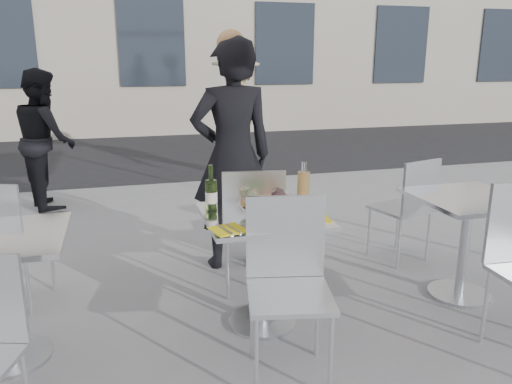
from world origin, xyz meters
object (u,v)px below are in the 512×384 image
object	(u,v)px
pizza_near	(277,219)
carafe	(303,187)
chair_near	(288,272)
wineglass_white_b	(244,192)
pizza_far	(265,203)
main_table	(262,246)
side_chair_lfar	(3,234)
salad_plate	(260,204)
wineglass_white_a	(252,195)
pedestrian_b	(236,113)
sugar_shaker	(286,200)
chair_far	(253,221)
woman_diner	(232,156)
wineglass_red_a	(280,196)
pedestrian_a	(45,139)
napkin_left	(228,229)
side_table_right	(467,225)
side_chair_rfar	(409,202)
napkin_right	(314,218)
side_table_left	(0,272)
wineglass_red_b	(277,195)
wine_bottle	(211,193)

from	to	relation	value
pizza_near	carafe	world-z (taller)	carafe
chair_near	wineglass_white_b	distance (m)	0.69
pizza_far	wineglass_white_b	bearing A→B (deg)	-165.72
main_table	side_chair_lfar	bearing A→B (deg)	157.47
salad_plate	wineglass_white_a	world-z (taller)	wineglass_white_a
pedestrian_b	sugar_shaker	xyz separation A→B (m)	(-0.65, -4.09, -0.12)
side_chair_lfar	pizza_far	size ratio (longest dim) A/B	2.55
salad_plate	pizza_far	bearing A→B (deg)	57.36
chair_far	sugar_shaker	size ratio (longest dim) A/B	8.85
main_table	pedestrian_b	world-z (taller)	pedestrian_b
woman_diner	chair_near	bearing A→B (deg)	85.33
main_table	wineglass_red_a	world-z (taller)	wineglass_red_a
salad_plate	main_table	bearing A→B (deg)	-98.40
pedestrian_a	wineglass_white_a	distance (m)	3.57
side_chair_lfar	main_table	bearing A→B (deg)	176.72
chair_far	salad_plate	world-z (taller)	chair_far
pizza_near	wineglass_red_a	size ratio (longest dim) A/B	2.18
pedestrian_a	napkin_left	world-z (taller)	pedestrian_a
pizza_near	side_table_right	bearing A→B (deg)	6.31
pizza_far	salad_plate	size ratio (longest dim) A/B	1.63
sugar_shaker	napkin_left	world-z (taller)	sugar_shaker
side_chair_rfar	sugar_shaker	distance (m)	1.44
salad_plate	side_chair_rfar	bearing A→B (deg)	21.57
pedestrian_b	napkin_right	xyz separation A→B (m)	(-0.55, -4.34, -0.17)
side_chair_lfar	side_chair_rfar	distance (m)	3.08
side_table_left	wineglass_white_a	world-z (taller)	wineglass_white_a
side_table_right	pizza_near	xyz separation A→B (m)	(-1.46, -0.16, 0.22)
wineglass_white_a	woman_diner	bearing A→B (deg)	84.47
chair_far	wineglass_red_b	size ratio (longest dim) A/B	6.01
wine_bottle	pizza_near	bearing A→B (deg)	-42.10
chair_far	wineglass_white_a	size ratio (longest dim) A/B	6.01
wineglass_white_a	wineglass_white_b	distance (m)	0.08
side_table_left	pedestrian_a	world-z (taller)	pedestrian_a
pedestrian_b	wineglass_white_a	world-z (taller)	pedestrian_b
side_chair_rfar	woman_diner	world-z (taller)	woman_diner
side_chair_rfar	napkin_right	world-z (taller)	side_chair_rfar
salad_plate	woman_diner	bearing A→B (deg)	88.19
salad_plate	wineglass_red_a	bearing A→B (deg)	-49.42
chair_far	napkin_right	bearing A→B (deg)	120.21
wine_bottle	sugar_shaker	world-z (taller)	wine_bottle
woman_diner	napkin_left	size ratio (longest dim) A/B	8.37
wineglass_white_a	wineglass_red_b	world-z (taller)	same
chair_near	salad_plate	distance (m)	0.61
pedestrian_a	wineglass_white_a	bearing A→B (deg)	-171.14
wineglass_white_b	side_table_left	bearing A→B (deg)	-174.37
woman_diner	wineglass_red_a	world-z (taller)	woman_diner
salad_plate	side_table_left	bearing A→B (deg)	-176.43
side_chair_lfar	napkin_left	bearing A→B (deg)	165.38
pizza_near	salad_plate	xyz separation A→B (m)	(-0.03, 0.26, 0.03)
pedestrian_a	wine_bottle	world-z (taller)	pedestrian_a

